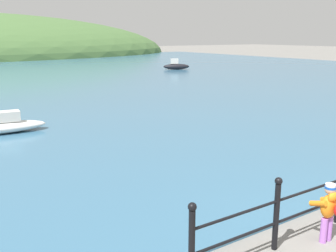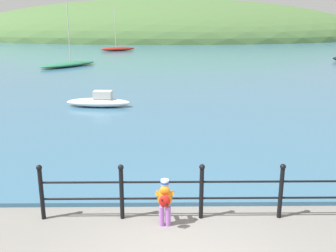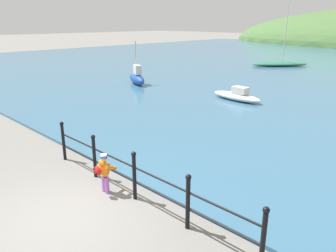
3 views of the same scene
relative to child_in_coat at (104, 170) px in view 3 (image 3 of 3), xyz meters
The scene contains 6 objects.
ground_plane 1.35m from the child_in_coat, 77.05° to the right, with size 200.00×200.00×0.00m, color slate.
iron_railing 0.83m from the child_in_coat, 22.81° to the left, with size 6.74×0.12×1.21m.
child_in_coat is the anchor object (origin of this frame).
boat_twin_mast 10.76m from the child_in_coat, 105.94° to the left, with size 2.99×1.12×0.73m.
boat_white_sailboat 14.02m from the child_in_coat, 136.39° to the left, with size 2.64×1.72×2.74m.
boat_mid_harbor 25.73m from the child_in_coat, 107.33° to the left, with size 4.45×4.79×6.06m.
Camera 3 is at (5.88, -2.87, 4.04)m, focal length 35.00 mm.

